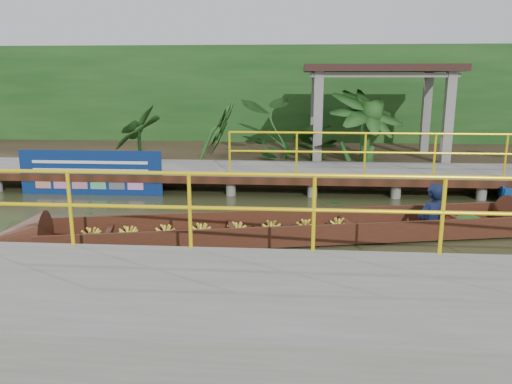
{
  "coord_description": "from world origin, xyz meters",
  "views": [
    {
      "loc": [
        0.53,
        -9.2,
        2.85
      ],
      "look_at": [
        -0.21,
        0.5,
        0.6
      ],
      "focal_mm": 35.0,
      "sensor_mm": 36.0,
      "label": 1
    }
  ],
  "objects": [
    {
      "name": "near_dock",
      "position": [
        1.0,
        -4.2,
        0.3
      ],
      "size": [
        18.0,
        2.4,
        1.73
      ],
      "color": "slate",
      "rests_on": "ground"
    },
    {
      "name": "land_strip",
      "position": [
        0.0,
        7.5,
        0.23
      ],
      "size": [
        30.0,
        8.0,
        0.45
      ],
      "primitive_type": "cube",
      "color": "#2E2217",
      "rests_on": "ground"
    },
    {
      "name": "far_dock",
      "position": [
        0.02,
        3.43,
        0.48
      ],
      "size": [
        16.0,
        2.06,
        1.66
      ],
      "color": "slate",
      "rests_on": "ground"
    },
    {
      "name": "foliage_backdrop",
      "position": [
        0.0,
        10.0,
        2.0
      ],
      "size": [
        30.0,
        0.8,
        4.0
      ],
      "primitive_type": "cube",
      "color": "#143E13",
      "rests_on": "ground"
    },
    {
      "name": "tropical_plants",
      "position": [
        2.25,
        5.3,
        1.45
      ],
      "size": [
        14.6,
        1.6,
        2.01
      ],
      "color": "#143E13",
      "rests_on": "ground"
    },
    {
      "name": "ground",
      "position": [
        0.0,
        0.0,
        0.0
      ],
      "size": [
        80.0,
        80.0,
        0.0
      ],
      "primitive_type": "plane",
      "color": "#31361B",
      "rests_on": "ground"
    },
    {
      "name": "vendor_boat",
      "position": [
        0.74,
        -0.53,
        0.22
      ],
      "size": [
        10.57,
        3.2,
        2.15
      ],
      "rotation": [
        0.0,
        0.0,
        0.21
      ],
      "color": "#381B0F",
      "rests_on": "ground"
    },
    {
      "name": "pavilion",
      "position": [
        3.0,
        6.3,
        2.82
      ],
      "size": [
        4.4,
        3.0,
        3.0
      ],
      "color": "slate",
      "rests_on": "ground"
    },
    {
      "name": "blue_banner",
      "position": [
        -4.44,
        2.48,
        0.56
      ],
      "size": [
        3.57,
        0.04,
        1.12
      ],
      "color": "navy",
      "rests_on": "ground"
    }
  ]
}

